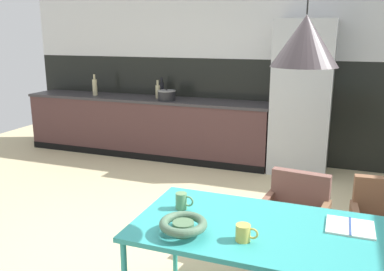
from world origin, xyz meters
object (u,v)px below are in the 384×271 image
Objects in this scene: refrigerator_column at (302,98)px; mug_glass_clear at (244,233)px; bottle_wine_green at (162,89)px; open_book at (350,227)px; pendant_lamp_over_table_near at (305,41)px; cooking_pot at (167,95)px; bottle_oil_tall at (95,87)px; dining_table at (292,239)px; fruit_bowl at (183,225)px; bottle_vinegar_dark at (158,91)px; mug_short_terracotta at (182,201)px; armchair_corner_seat at (296,210)px.

mug_glass_clear is (0.05, -3.48, -0.24)m from refrigerator_column.
refrigerator_column is at bearing -4.48° from bottle_wine_green.
pendant_lamp_over_table_near is (-0.31, -0.18, 1.07)m from open_book.
bottle_wine_green is at bearing 126.27° from cooking_pot.
dining_table is at bearing -43.05° from bottle_oil_tall.
pendant_lamp_over_table_near is (3.47, -3.25, 0.77)m from bottle_oil_tall.
open_book is at bearing 24.69° from fruit_bowl.
bottle_vinegar_dark is 0.22× the size of pendant_lamp_over_table_near.
fruit_bowl is 4.52m from bottle_oil_tall.
dining_table is 4.76m from bottle_oil_tall.
fruit_bowl is 0.99m from open_book.
mug_glass_clear is 4.12m from bottle_vinegar_dark.
mug_short_terracotta reaches higher than mug_glass_clear.
armchair_corner_seat is at bearing -46.80° from bottle_vinegar_dark.
bottle_wine_green reaches higher than dining_table.
pendant_lamp_over_table_near is at bearing -55.21° from bottle_wine_green.
mug_short_terracotta is 4.19m from bottle_oil_tall.
open_book is 1.13m from pendant_lamp_over_table_near.
dining_table is 15.36× the size of mug_short_terracotta.
cooking_pot is 3.95m from pendant_lamp_over_table_near.
mug_glass_clear is 0.38× the size of bottle_oil_tall.
bottle_oil_tall reaches higher than armchair_corner_seat.
armchair_corner_seat is 0.77m from open_book.
bottle_oil_tall is at bearing 136.95° from dining_table.
mug_short_terracotta is (-0.43, -3.21, -0.23)m from refrigerator_column.
open_book is 0.82× the size of bottle_oil_tall.
pendant_lamp_over_table_near is (2.40, -3.31, 0.80)m from bottle_vinegar_dark.
mug_glass_clear is 1.04× the size of mug_short_terracotta.
mug_short_terracotta reaches higher than armchair_corner_seat.
mug_glass_clear is 0.48× the size of cooking_pot.
armchair_corner_seat is 6.16× the size of mug_glass_clear.
fruit_bowl is at bearing -155.31° from open_book.
pendant_lamp_over_table_near is at bearing -149.63° from open_book.
open_book is at bearing -50.36° from bottle_wine_green.
pendant_lamp_over_table_near is (0.72, -0.09, 1.02)m from mug_short_terracotta.
cooking_pot is (-2.13, 2.36, 0.46)m from armchair_corner_seat.
open_book is 0.90× the size of bottle_wine_green.
bottle_wine_green is (-2.12, 0.17, 0.01)m from refrigerator_column.
cooking_pot is 0.87× the size of bottle_wine_green.
dining_table is 6.24× the size of bottle_wine_green.
cooking_pot reaches higher than fruit_bowl.
armchair_corner_seat is at bearing 63.40° from fruit_bowl.
bottle_wine_green is (1.06, 0.22, -0.01)m from bottle_oil_tall.
open_book is at bearing 5.32° from mug_short_terracotta.
bottle_oil_tall reaches higher than dining_table.
open_book is 1.03× the size of cooking_pot.
mug_glass_clear reaches higher than open_book.
dining_table is at bearing -6.34° from mug_short_terracotta.
bottle_vinegar_dark reaches higher than fruit_bowl.
pendant_lamp_over_table_near is at bearing -43.10° from bottle_oil_tall.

